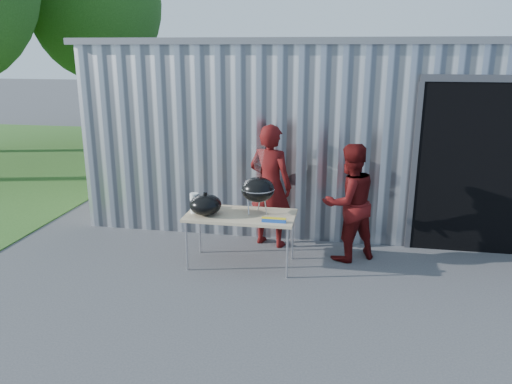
% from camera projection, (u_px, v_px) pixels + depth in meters
% --- Properties ---
extents(ground, '(80.00, 80.00, 0.00)m').
position_uv_depth(ground, '(256.00, 285.00, 6.44)').
color(ground, '#424245').
extents(building, '(8.20, 6.20, 3.10)m').
position_uv_depth(building, '(340.00, 120.00, 10.19)').
color(building, silver).
rests_on(building, ground).
extents(tree_far, '(3.90, 3.90, 6.46)m').
position_uv_depth(tree_far, '(96.00, 4.00, 14.89)').
color(tree_far, '#442D19').
rests_on(tree_far, ground).
extents(folding_table, '(1.50, 0.75, 0.75)m').
position_uv_depth(folding_table, '(241.00, 217.00, 6.87)').
color(folding_table, tan).
rests_on(folding_table, ground).
extents(kettle_grill, '(0.46, 0.46, 0.94)m').
position_uv_depth(kettle_grill, '(258.00, 184.00, 6.78)').
color(kettle_grill, black).
rests_on(kettle_grill, folding_table).
extents(grill_lid, '(0.44, 0.44, 0.32)m').
position_uv_depth(grill_lid, '(205.00, 205.00, 6.81)').
color(grill_lid, black).
rests_on(grill_lid, folding_table).
extents(paper_towels, '(0.12, 0.12, 0.28)m').
position_uv_depth(paper_towels, '(194.00, 203.00, 6.88)').
color(paper_towels, white).
rests_on(paper_towels, folding_table).
extents(white_tub, '(0.20, 0.15, 0.10)m').
position_uv_depth(white_tub, '(205.00, 205.00, 7.10)').
color(white_tub, white).
rests_on(white_tub, folding_table).
extents(foil_box, '(0.32, 0.06, 0.06)m').
position_uv_depth(foil_box, '(274.00, 220.00, 6.53)').
color(foil_box, '#1A4BAF').
rests_on(foil_box, folding_table).
extents(person_cook, '(0.79, 0.64, 1.88)m').
position_uv_depth(person_cook, '(270.00, 186.00, 7.55)').
color(person_cook, '#4B0C0B').
rests_on(person_cook, ground).
extents(person_bystander, '(1.04, 0.98, 1.69)m').
position_uv_depth(person_bystander, '(349.00, 203.00, 7.05)').
color(person_bystander, '#4B0C0B').
rests_on(person_bystander, ground).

